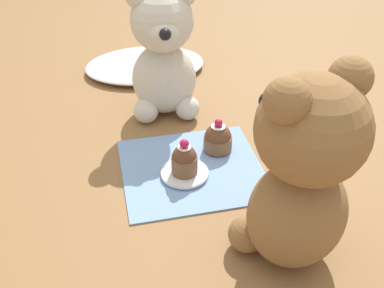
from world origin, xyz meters
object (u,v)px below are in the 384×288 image
teddy_bear_cream (163,54)px  saucer_plate (185,173)px  teddy_bear_tan (302,173)px  cupcake_near_tan_bear (184,160)px  cupcake_near_cream_bear (218,138)px

teddy_bear_cream → saucer_plate: size_ratio=3.25×
teddy_bear_tan → cupcake_near_tan_bear: (-0.11, 0.20, -0.11)m
teddy_bear_cream → cupcake_near_cream_bear: (0.07, -0.16, -0.10)m
saucer_plate → cupcake_near_tan_bear: 0.03m
cupcake_near_cream_bear → cupcake_near_tan_bear: cupcake_near_tan_bear is taller
cupcake_near_cream_bear → saucer_plate: size_ratio=0.77×
teddy_bear_tan → cupcake_near_cream_bear: bearing=-102.6°
teddy_bear_cream → teddy_bear_tan: 0.43m
teddy_bear_cream → cupcake_near_tan_bear: bearing=-86.6°
teddy_bear_cream → saucer_plate: (-0.01, -0.22, -0.12)m
teddy_bear_cream → cupcake_near_tan_bear: teddy_bear_cream is taller
teddy_bear_tan → cupcake_near_tan_bear: teddy_bear_tan is taller
teddy_bear_cream → teddy_bear_tan: teddy_bear_tan is taller
teddy_bear_cream → saucer_plate: teddy_bear_cream is taller
teddy_bear_tan → saucer_plate: size_ratio=3.53×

